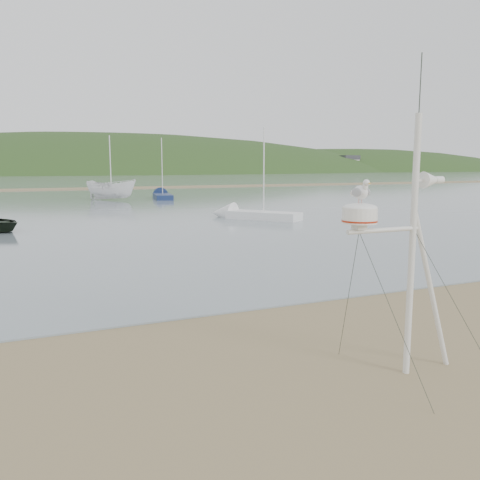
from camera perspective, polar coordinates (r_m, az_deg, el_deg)
name	(u,v)px	position (r m, az deg, el deg)	size (l,w,h in m)	color
ground	(145,413)	(7.73, -10.64, -18.58)	(560.00, 560.00, 0.00)	olive
water	(19,179)	(138.78, -23.55, 6.30)	(560.00, 256.00, 0.04)	slate
sandbar	(25,190)	(76.82, -22.98, 5.22)	(560.00, 7.00, 0.07)	olive
hill_ridge	(63,217)	(243.66, -19.22, 2.50)	(620.00, 180.00, 80.00)	#213A17
far_cottages	(25,163)	(202.78, -22.99, 7.92)	(294.40, 6.30, 8.00)	silver
mast_rig	(409,302)	(8.87, 18.42, -6.58)	(2.32, 2.47, 5.23)	silver
boat_white	(111,173)	(51.91, -14.32, 7.33)	(2.02, 2.07, 5.37)	white
sailboat_blue_far	(161,195)	(54.61, -8.85, 4.98)	(2.79, 6.94, 6.73)	#16254F
sailboat_white_near	(242,214)	(33.24, 0.22, 2.93)	(4.98, 6.00, 6.30)	white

